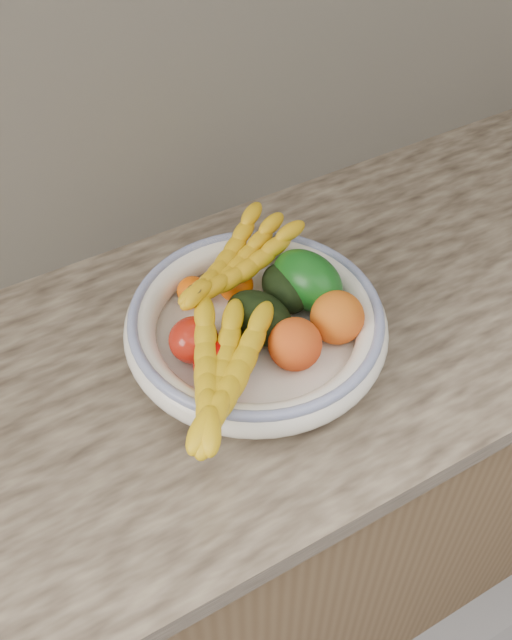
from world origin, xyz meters
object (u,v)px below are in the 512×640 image
object	(u,v)px
banana_bunch_back	(235,268)
banana_bunch_front	(221,380)
fruit_bowl	(256,325)
green_mango	(307,281)

from	to	relation	value
banana_bunch_back	banana_bunch_front	world-z (taller)	banana_bunch_back
fruit_bowl	banana_bunch_front	distance (m)	0.14
banana_bunch_back	green_mango	bearing A→B (deg)	-63.06
fruit_bowl	banana_bunch_front	world-z (taller)	banana_bunch_front
fruit_bowl	green_mango	distance (m)	0.11
banana_bunch_back	banana_bunch_front	bearing A→B (deg)	-149.28
green_mango	banana_bunch_front	world-z (taller)	green_mango
banana_bunch_back	fruit_bowl	bearing A→B (deg)	-124.22
green_mango	banana_bunch_front	size ratio (longest dim) A/B	0.42
green_mango	banana_bunch_back	xyz separation A→B (m)	(-0.09, 0.07, 0.01)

